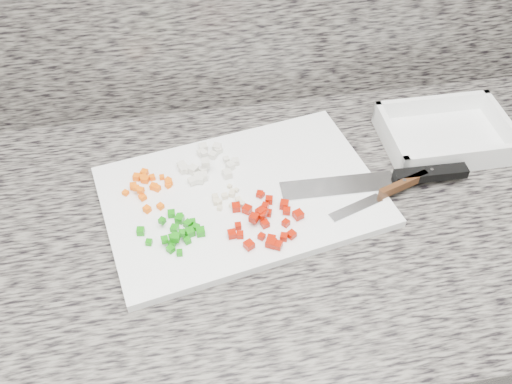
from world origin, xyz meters
TOP-DOWN VIEW (x-y plane):
  - cabinet at (0.00, 1.44)m, footprint 3.92×0.62m
  - countertop at (0.00, 1.44)m, footprint 3.96×0.64m
  - cutting_board at (-0.01, 1.48)m, footprint 0.49×0.37m
  - carrot_pile at (-0.16, 1.52)m, footprint 0.08×0.10m
  - onion_pile at (-0.06, 1.55)m, footprint 0.11×0.09m
  - green_pepper_pile at (-0.12, 1.41)m, footprint 0.10×0.09m
  - red_pepper_pile at (0.02, 1.41)m, footprint 0.12×0.12m
  - garlic_pile at (-0.03, 1.47)m, footprint 0.05×0.05m
  - chef_knife at (0.26, 1.47)m, footprint 0.32×0.05m
  - paring_knife at (0.23, 1.44)m, footprint 0.18×0.08m
  - tray at (0.38, 1.56)m, footprint 0.22×0.16m

SIDE VIEW (x-z plane):
  - cabinet at x=0.00m, z-range 0.00..0.86m
  - countertop at x=0.00m, z-range 0.86..0.90m
  - cutting_board at x=-0.01m, z-range 0.90..0.91m
  - tray at x=0.38m, z-range 0.89..0.94m
  - garlic_pile at x=-0.03m, z-range 0.91..0.92m
  - chef_knife at x=0.26m, z-range 0.91..0.93m
  - carrot_pile at x=-0.16m, z-range 0.91..0.93m
  - paring_knife at x=0.23m, z-range 0.91..0.93m
  - green_pepper_pile at x=-0.12m, z-range 0.91..0.93m
  - onion_pile at x=-0.06m, z-range 0.91..0.93m
  - red_pepper_pile at x=0.02m, z-range 0.91..0.93m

